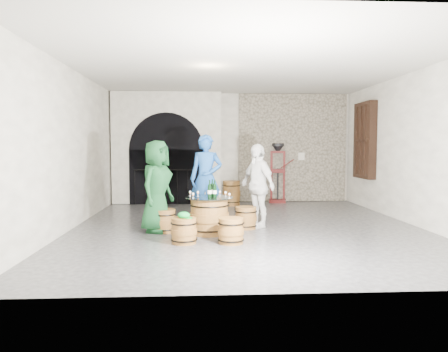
{
  "coord_description": "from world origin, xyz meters",
  "views": [
    {
      "loc": [
        -0.92,
        -8.58,
        1.64
      ],
      "look_at": [
        -0.46,
        -0.11,
        1.05
      ],
      "focal_mm": 34.0,
      "sensor_mm": 36.0,
      "label": 1
    }
  ],
  "objects": [
    {
      "name": "barrel_stool_near_right",
      "position": [
        -0.42,
        -1.5,
        0.22
      ],
      "size": [
        0.46,
        0.46,
        0.44
      ],
      "color": "brown",
      "rests_on": "ground"
    },
    {
      "name": "barrel_stool_right",
      "position": [
        -0.03,
        -0.21,
        0.22
      ],
      "size": [
        0.46,
        0.46,
        0.44
      ],
      "color": "brown",
      "rests_on": "ground"
    },
    {
      "name": "tasting_glass_b",
      "position": [
        -0.47,
        -0.65,
        0.75
      ],
      "size": [
        0.05,
        0.05,
        0.1
      ],
      "primitive_type": null,
      "color": "#B05622",
      "rests_on": "barrel_table"
    },
    {
      "name": "barrel_table",
      "position": [
        -0.77,
        -0.69,
        0.34
      ],
      "size": [
        0.9,
        0.9,
        0.7
      ],
      "color": "brown",
      "rests_on": "ground"
    },
    {
      "name": "wall_front",
      "position": [
        0.0,
        -4.0,
        1.6
      ],
      "size": [
        8.0,
        0.0,
        8.0
      ],
      "primitive_type": "plane",
      "rotation": [
        -1.57,
        0.0,
        0.0
      ],
      "color": "silver",
      "rests_on": "ground"
    },
    {
      "name": "green_cap",
      "position": [
        -1.21,
        -1.46,
        0.48
      ],
      "size": [
        0.25,
        0.21,
        0.11
      ],
      "color": "#0C892A",
      "rests_on": "barrel_stool_near_left"
    },
    {
      "name": "wine_bottle_right",
      "position": [
        -0.71,
        -0.58,
        0.83
      ],
      "size": [
        0.08,
        0.08,
        0.32
      ],
      "color": "black",
      "rests_on": "barrel_table"
    },
    {
      "name": "wall_back",
      "position": [
        0.0,
        4.0,
        1.6
      ],
      "size": [
        8.0,
        0.0,
        8.0
      ],
      "primitive_type": "plane",
      "rotation": [
        1.57,
        0.0,
        0.0
      ],
      "color": "silver",
      "rests_on": "ground"
    },
    {
      "name": "barrel_stool_far",
      "position": [
        -0.8,
        0.19,
        0.22
      ],
      "size": [
        0.46,
        0.46,
        0.44
      ],
      "color": "brown",
      "rests_on": "ground"
    },
    {
      "name": "shuttered_window",
      "position": [
        3.38,
        2.4,
        1.8
      ],
      "size": [
        0.23,
        1.1,
        2.0
      ],
      "color": "black",
      "rests_on": "wall_right"
    },
    {
      "name": "barrel_stool_near_left",
      "position": [
        -1.22,
        -1.45,
        0.22
      ],
      "size": [
        0.46,
        0.46,
        0.44
      ],
      "color": "brown",
      "rests_on": "ground"
    },
    {
      "name": "person_white",
      "position": [
        0.22,
        -0.05,
        0.85
      ],
      "size": [
        0.85,
        1.07,
        1.7
      ],
      "primitive_type": "imported",
      "rotation": [
        0.0,
        0.0,
        -1.06
      ],
      "color": "silver",
      "rests_on": "ground"
    },
    {
      "name": "tasting_glass_f",
      "position": [
        -1.13,
        -0.52,
        0.75
      ],
      "size": [
        0.05,
        0.05,
        0.1
      ],
      "primitive_type": null,
      "color": "#B05622",
      "rests_on": "barrel_table"
    },
    {
      "name": "wall_left",
      "position": [
        -3.5,
        0.0,
        1.6
      ],
      "size": [
        0.0,
        8.0,
        8.0
      ],
      "primitive_type": "plane",
      "rotation": [
        1.57,
        0.0,
        1.57
      ],
      "color": "silver",
      "rests_on": "ground"
    },
    {
      "name": "person_blue",
      "position": [
        -0.82,
        0.49,
        0.95
      ],
      "size": [
        0.76,
        0.56,
        1.9
      ],
      "primitive_type": "imported",
      "rotation": [
        0.0,
        0.0,
        -0.17
      ],
      "color": "#1B4D98",
      "rests_on": "ground"
    },
    {
      "name": "arched_opening",
      "position": [
        -1.9,
        3.74,
        1.58
      ],
      "size": [
        3.1,
        0.6,
        3.19
      ],
      "color": "silver",
      "rests_on": "ground"
    },
    {
      "name": "side_barrel",
      "position": [
        -0.08,
        3.17,
        0.34
      ],
      "size": [
        0.52,
        0.52,
        0.69
      ],
      "rotation": [
        0.0,
        0.0,
        -0.31
      ],
      "color": "brown",
      "rests_on": "ground"
    },
    {
      "name": "person_green",
      "position": [
        -1.77,
        -0.44,
        0.88
      ],
      "size": [
        0.87,
        1.02,
        1.76
      ],
      "primitive_type": "imported",
      "rotation": [
        0.0,
        0.0,
        1.13
      ],
      "color": "#113E1D",
      "rests_on": "ground"
    },
    {
      "name": "control_box",
      "position": [
        2.05,
        3.86,
        1.35
      ],
      "size": [
        0.18,
        0.1,
        0.22
      ],
      "primitive_type": "cube",
      "color": "silver",
      "rests_on": "wall_back"
    },
    {
      "name": "wine_bottle_center",
      "position": [
        -0.67,
        -0.75,
        0.83
      ],
      "size": [
        0.08,
        0.08,
        0.32
      ],
      "color": "black",
      "rests_on": "barrel_table"
    },
    {
      "name": "corking_press",
      "position": [
        1.32,
        3.66,
        1.01
      ],
      "size": [
        0.73,
        0.47,
        1.73
      ],
      "rotation": [
        0.0,
        0.0,
        -0.2
      ],
      "color": "#54120E",
      "rests_on": "ground"
    },
    {
      "name": "tasting_glass_e",
      "position": [
        -0.41,
        -0.93,
        0.75
      ],
      "size": [
        0.05,
        0.05,
        0.1
      ],
      "primitive_type": null,
      "color": "#B05622",
      "rests_on": "barrel_table"
    },
    {
      "name": "wine_bottle_left",
      "position": [
        -0.77,
        -0.75,
        0.83
      ],
      "size": [
        0.08,
        0.08,
        0.32
      ],
      "color": "black",
      "rests_on": "barrel_table"
    },
    {
      "name": "tasting_glass_d",
      "position": [
        -0.56,
        -0.52,
        0.75
      ],
      "size": [
        0.05,
        0.05,
        0.1
      ],
      "primitive_type": null,
      "color": "#B05622",
      "rests_on": "barrel_table"
    },
    {
      "name": "stone_facing_panel",
      "position": [
        1.8,
        3.94,
        1.6
      ],
      "size": [
        3.2,
        0.12,
        3.18
      ],
      "primitive_type": "cube",
      "color": "gray",
      "rests_on": "ground"
    },
    {
      "name": "ground",
      "position": [
        0.0,
        0.0,
        0.0
      ],
      "size": [
        8.0,
        8.0,
        0.0
      ],
      "primitive_type": "plane",
      "color": "#2A2A2C",
      "rests_on": "ground"
    },
    {
      "name": "barrel_stool_left",
      "position": [
        -1.63,
        -0.47,
        0.22
      ],
      "size": [
        0.46,
        0.46,
        0.44
      ],
      "color": "brown",
      "rests_on": "ground"
    },
    {
      "name": "wall_right",
      "position": [
        3.5,
        0.0,
        1.6
      ],
      "size": [
        0.0,
        8.0,
        8.0
      ],
      "primitive_type": "plane",
      "rotation": [
        1.57,
        0.0,
        -1.57
      ],
      "color": "silver",
      "rests_on": "ground"
    },
    {
      "name": "tasting_glass_a",
      "position": [
        -1.07,
        -0.84,
        0.75
      ],
      "size": [
        0.05,
        0.05,
        0.1
      ],
      "primitive_type": null,
      "color": "#B05622",
      "rests_on": "barrel_table"
    },
    {
      "name": "tasting_glass_c",
      "position": [
        -0.99,
        -0.54,
        0.75
      ],
      "size": [
        0.05,
        0.05,
        0.1
      ],
      "primitive_type": null,
      "color": "#B05622",
      "rests_on": "barrel_table"
    },
    {
      "name": "ceiling",
      "position": [
        0.0,
        0.0,
        3.2
      ],
      "size": [
        8.0,
        8.0,
        0.0
      ],
      "primitive_type": "plane",
      "rotation": [
        3.14,
        0.0,
        0.0
      ],
      "color": "beige",
      "rests_on": "wall_back"
    }
  ]
}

